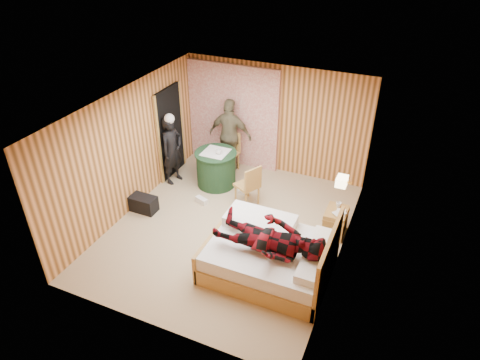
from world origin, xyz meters
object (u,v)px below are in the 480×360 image
at_px(wall_lamp, 342,181).
at_px(chair_near, 250,183).
at_px(man_at_table, 230,135).
at_px(man_on_bed, 270,233).
at_px(duffel_bag, 143,203).
at_px(nightstand, 335,222).
at_px(round_table, 216,168).
at_px(woman_standing, 172,150).
at_px(chair_far, 230,149).
at_px(bed, 272,255).

distance_m(wall_lamp, chair_near, 2.06).
relative_size(man_at_table, man_on_bed, 0.97).
height_order(wall_lamp, duffel_bag, wall_lamp).
bearing_deg(duffel_bag, nightstand, 12.80).
bearing_deg(wall_lamp, man_at_table, 149.69).
bearing_deg(nightstand, round_table, 166.40).
bearing_deg(chair_near, woman_standing, -68.41).
relative_size(woman_standing, man_on_bed, 0.87).
xyz_separation_m(round_table, chair_far, (0.01, 0.72, 0.13)).
distance_m(wall_lamp, bed, 1.73).
distance_m(wall_lamp, chair_far, 3.35).
bearing_deg(man_on_bed, bed, 96.60).
height_order(duffel_bag, man_at_table, man_at_table).
bearing_deg(bed, man_on_bed, -83.40).
xyz_separation_m(wall_lamp, chair_near, (-1.86, 0.43, -0.77)).
bearing_deg(woman_standing, chair_far, -31.78).
xyz_separation_m(bed, man_at_table, (-2.05, 2.84, 0.55)).
bearing_deg(round_table, man_at_table, 90.00).
distance_m(nightstand, woman_standing, 3.79).
relative_size(wall_lamp, chair_far, 0.28).
relative_size(round_table, woman_standing, 0.59).
distance_m(wall_lamp, woman_standing, 3.86).
distance_m(nightstand, chair_near, 1.85).
relative_size(chair_near, man_at_table, 0.53).
bearing_deg(nightstand, man_at_table, 152.78).
bearing_deg(woman_standing, man_at_table, -30.17).
relative_size(wall_lamp, chair_near, 0.28).
bearing_deg(round_table, wall_lamp, -17.55).
bearing_deg(chair_far, nightstand, -20.05).
height_order(bed, chair_near, bed).
bearing_deg(man_at_table, man_on_bed, 122.12).
height_order(chair_far, man_at_table, man_at_table).
relative_size(wall_lamp, bed, 0.13).
xyz_separation_m(wall_lamp, round_table, (-2.85, 0.90, -0.89)).
relative_size(chair_far, woman_standing, 0.60).
height_order(duffel_bag, man_on_bed, man_on_bed).
xyz_separation_m(duffel_bag, man_on_bed, (3.00, -0.81, 0.81)).
bearing_deg(round_table, duffel_bag, -121.87).
bearing_deg(nightstand, man_on_bed, -114.21).
distance_m(bed, chair_far, 3.46).
bearing_deg(chair_near, man_at_table, -113.22).
relative_size(bed, woman_standing, 1.31).
height_order(wall_lamp, man_on_bed, man_on_bed).
xyz_separation_m(round_table, man_at_table, (0.00, 0.76, 0.46)).
distance_m(round_table, man_on_bed, 3.15).
bearing_deg(woman_standing, wall_lamp, -87.47).
distance_m(round_table, woman_standing, 1.03).
bearing_deg(chair_far, round_table, -84.24).
height_order(chair_far, woman_standing, woman_standing).
xyz_separation_m(wall_lamp, duffel_bag, (-3.77, -0.59, -1.14)).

